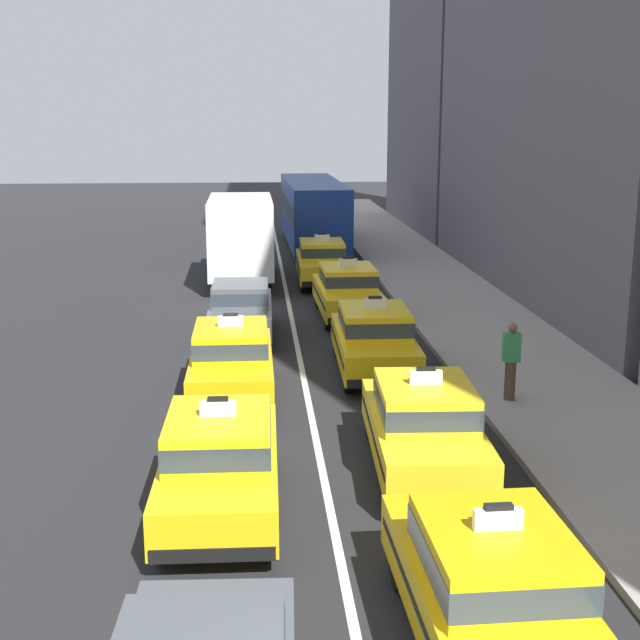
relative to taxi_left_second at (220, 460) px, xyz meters
The scene contains 13 objects.
lane_stripe_left_right 12.46m from the taxi_left_second, 81.91° to the left, with size 0.14×80.00×0.01m, color silver.
sidewalk_curb 10.39m from the taxi_left_second, 44.82° to the left, with size 4.00×90.00×0.15m, color #9E9993.
taxi_left_second is the anchor object (origin of this frame).
taxi_left_third 5.88m from the taxi_left_second, 89.43° to the left, with size 1.83×4.56×1.96m.
sedan_left_fourth 11.41m from the taxi_left_second, 89.02° to the left, with size 1.83×4.33×1.58m.
box_truck_left_fifth 19.94m from the taxi_left_second, 89.64° to the left, with size 2.33×6.97×3.27m.
taxi_right_nearest 5.21m from the taxi_left_second, 51.19° to the right, with size 1.91×4.59×1.96m.
taxi_right_second 3.79m from the taxi_left_second, 21.22° to the left, with size 2.00×4.63×1.96m.
taxi_right_third 8.26m from the taxi_left_second, 64.94° to the left, with size 1.91×4.60×1.96m.
taxi_right_fourth 13.99m from the taxi_left_second, 75.50° to the left, with size 1.90×4.59×1.96m.
taxi_right_fifth 19.52m from the taxi_left_second, 80.70° to the left, with size 1.88×4.58×1.96m.
bus_right_sixth 28.86m from the taxi_left_second, 83.09° to the left, with size 2.68×11.24×3.22m.
pedestrian_mid_block 7.75m from the taxi_left_second, 37.93° to the left, with size 0.36×0.24×1.71m.
Camera 1 is at (-1.16, -5.21, 6.17)m, focal length 48.64 mm.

